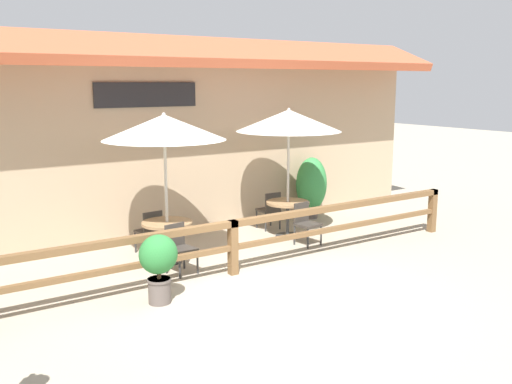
# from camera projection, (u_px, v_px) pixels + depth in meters

# --- Properties ---
(ground_plane) EXTENTS (60.00, 60.00, 0.00)m
(ground_plane) POSITION_uv_depth(u_px,v_px,m) (268.00, 293.00, 8.95)
(ground_plane) COLOR #9E937F
(building_facade) EXTENTS (14.28, 1.49, 4.23)m
(building_facade) POSITION_uv_depth(u_px,v_px,m) (156.00, 135.00, 11.90)
(building_facade) COLOR tan
(building_facade) RESTS_ON ground
(patio_railing) EXTENTS (10.40, 0.14, 0.95)m
(patio_railing) POSITION_uv_depth(u_px,v_px,m) (233.00, 235.00, 9.68)
(patio_railing) COLOR brown
(patio_railing) RESTS_ON ground
(patio_umbrella_near) EXTENTS (2.19, 2.19, 2.73)m
(patio_umbrella_near) POSITION_uv_depth(u_px,v_px,m) (164.00, 127.00, 10.01)
(patio_umbrella_near) COLOR #B7B2A8
(patio_umbrella_near) RESTS_ON ground
(dining_table_near) EXTENTS (0.92, 0.92, 0.76)m
(dining_table_near) POSITION_uv_depth(u_px,v_px,m) (167.00, 230.00, 10.36)
(dining_table_near) COLOR olive
(dining_table_near) RESTS_ON ground
(chair_near_streetside) EXTENTS (0.49, 0.49, 0.85)m
(chair_near_streetside) POSITION_uv_depth(u_px,v_px,m) (179.00, 246.00, 9.80)
(chair_near_streetside) COLOR #332D28
(chair_near_streetside) RESTS_ON ground
(chair_near_wallside) EXTENTS (0.45, 0.45, 0.85)m
(chair_near_wallside) POSITION_uv_depth(u_px,v_px,m) (150.00, 230.00, 10.89)
(chair_near_wallside) COLOR #332D28
(chair_near_wallside) RESTS_ON ground
(patio_umbrella_middle) EXTENTS (2.19, 2.19, 2.73)m
(patio_umbrella_middle) POSITION_uv_depth(u_px,v_px,m) (289.00, 121.00, 11.75)
(patio_umbrella_middle) COLOR #B7B2A8
(patio_umbrella_middle) RESTS_ON ground
(dining_table_middle) EXTENTS (0.92, 0.92, 0.76)m
(dining_table_middle) POSITION_uv_depth(u_px,v_px,m) (288.00, 209.00, 12.11)
(dining_table_middle) COLOR olive
(dining_table_middle) RESTS_ON ground
(chair_middle_streetside) EXTENTS (0.47, 0.47, 0.85)m
(chair_middle_streetside) POSITION_uv_depth(u_px,v_px,m) (306.00, 222.00, 11.52)
(chair_middle_streetside) COLOR #332D28
(chair_middle_streetside) RESTS_ON ground
(chair_middle_wallside) EXTENTS (0.43, 0.43, 0.85)m
(chair_middle_wallside) POSITION_uv_depth(u_px,v_px,m) (270.00, 208.00, 12.72)
(chair_middle_wallside) COLOR #332D28
(chair_middle_wallside) RESTS_ON ground
(potted_plant_small_flowering) EXTENTS (0.58, 0.52, 1.05)m
(potted_plant_small_flowering) POSITION_uv_depth(u_px,v_px,m) (159.00, 262.00, 8.42)
(potted_plant_small_flowering) COLOR #564C47
(potted_plant_small_flowering) RESTS_ON ground
(potted_plant_entrance_palm) EXTENTS (0.77, 0.70, 1.48)m
(potted_plant_entrance_palm) POSITION_uv_depth(u_px,v_px,m) (311.00, 185.00, 13.74)
(potted_plant_entrance_palm) COLOR #564C47
(potted_plant_entrance_palm) RESTS_ON ground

